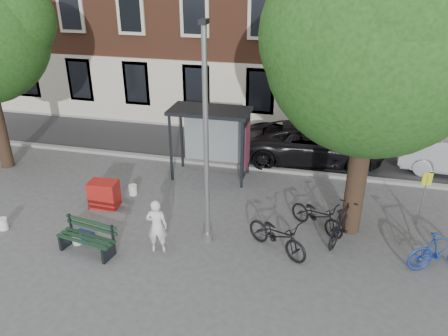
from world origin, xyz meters
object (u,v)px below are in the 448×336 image
Objects in this scene: lamppost at (206,151)px; bike_c at (317,215)px; notice_sign at (425,189)px; bike_b at (442,250)px; car_dark at (314,142)px; red_stand at (104,194)px; bus_shelter at (221,128)px; bike_d at (342,223)px; bench at (88,239)px; bike_a at (277,235)px; painter at (157,226)px.

lamppost is 4.00m from bike_c.
bike_b is at bearing -99.99° from notice_sign.
car_dark is at bearing 115.04° from notice_sign.
red_stand is at bearing 126.42° from bike_c.
bus_shelter reaches higher than bike_d.
bus_shelter is 6.14m from bench.
bike_a is (2.00, -0.08, -2.26)m from lamppost.
bus_shelter is 1.61× the size of bench.
lamppost is 6.79× the size of red_stand.
painter is 3.21m from red_stand.
bike_a reaches higher than bench.
bike_d is at bearing 49.73° from bike_b.
painter reaches higher than bike_d.
bike_d is at bearing -36.48° from bus_shelter.
bike_a is 1.69m from bike_c.
bike_b is (9.29, 1.49, 0.17)m from bench.
car_dark is at bearing 67.71° from lamppost.
bike_c is at bearing -37.98° from bus_shelter.
bus_shelter is at bearing 98.43° from lamppost.
notice_sign is at bearing -128.11° from bike_d.
painter is 0.29× the size of car_dark.
bike_c is (4.22, 2.10, -0.30)m from painter.
painter is 0.84× the size of bike_d.
car_dark is at bearing 39.81° from red_stand.
painter is at bearing 150.88° from bike_c.
bike_c is (3.63, -2.83, -1.43)m from bus_shelter.
lamppost is 3.50× the size of notice_sign.
bike_b reaches higher than bike_a.
bike_b is 3.39m from bike_c.
bike_a is at bearing 23.97° from bench.
notice_sign is at bearing 20.93° from lamppost.
bike_a reaches higher than red_stand.
red_stand is at bearing -46.94° from painter.
bike_c is 2.07× the size of red_stand.
lamppost is 4.10m from bench.
red_stand is at bearing 19.53° from bike_d.
bike_d reaches higher than bench.
bench is (-1.86, -0.49, -0.39)m from painter.
bike_c is (1.02, 1.35, -0.04)m from bike_a.
painter is 0.91× the size of notice_sign.
notice_sign reaches higher than bike_a.
bike_b is 7.18m from car_dark.
bike_c is at bearing 47.01° from bike_b.
bike_a is at bearing 69.35° from bike_b.
bike_d is at bearing -175.42° from car_dark.
bus_shelter reaches higher than bike_c.
lamppost reaches higher than red_stand.
notice_sign is (9.10, 3.62, 0.83)m from bench.
bench is at bearing 136.54° from bike_a.
painter reaches higher than bike_b.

